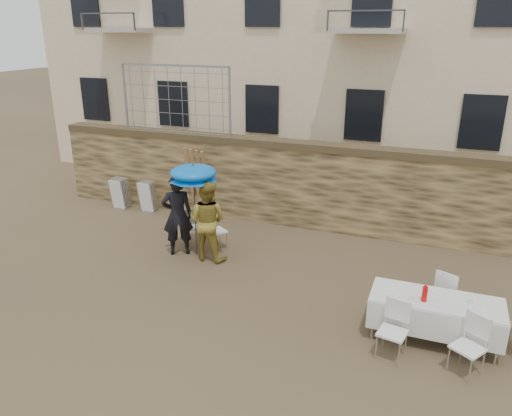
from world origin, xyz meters
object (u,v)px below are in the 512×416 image
(umbrella, at_px, (193,175))
(chair_stack_right, at_px, (150,195))
(table_chair_front_right, at_px, (468,347))
(soda_bottle, at_px, (425,294))
(banquet_table, at_px, (437,301))
(woman_dress, at_px, (207,221))
(couple_chair_left, at_px, (190,226))
(chair_stack_left, at_px, (123,191))
(man_suit, at_px, (177,215))
(table_chair_back, at_px, (449,294))
(table_chair_front_left, at_px, (392,331))
(couple_chair_right, at_px, (216,230))

(umbrella, xyz_separation_m, chair_stack_right, (-2.59, 2.16, -1.44))
(table_chair_front_right, bearing_deg, soda_bottle, 172.49)
(table_chair_front_right, distance_m, chair_stack_right, 9.47)
(banquet_table, height_order, chair_stack_right, chair_stack_right)
(woman_dress, xyz_separation_m, couple_chair_left, (-0.75, 0.55, -0.44))
(banquet_table, relative_size, chair_stack_left, 2.28)
(chair_stack_left, bearing_deg, couple_chair_left, -28.93)
(man_suit, xyz_separation_m, banquet_table, (5.65, -1.47, -0.21))
(soda_bottle, bearing_deg, umbrella, 161.17)
(woman_dress, height_order, table_chair_back, woman_dress)
(couple_chair_left, relative_size, table_chair_back, 1.00)
(man_suit, xyz_separation_m, chair_stack_right, (-2.19, 2.26, -0.49))
(woman_dress, distance_m, umbrella, 1.04)
(couple_chair_left, bearing_deg, table_chair_front_right, 129.23)
(table_chair_front_left, bearing_deg, soda_bottle, 67.74)
(umbrella, height_order, soda_bottle, umbrella)
(umbrella, relative_size, soda_bottle, 7.74)
(woman_dress, xyz_separation_m, table_chair_front_right, (5.40, -2.22, -0.44))
(woman_dress, distance_m, chair_stack_left, 4.48)
(man_suit, xyz_separation_m, chair_stack_left, (-3.09, 2.26, -0.49))
(man_suit, xyz_separation_m, table_chair_front_right, (6.15, -2.22, -0.47))
(table_chair_front_left, distance_m, table_chair_back, 1.74)
(umbrella, bearing_deg, table_chair_front_right, -21.99)
(couple_chair_left, height_order, soda_bottle, soda_bottle)
(man_suit, xyz_separation_m, couple_chair_right, (0.70, 0.55, -0.47))
(couple_chair_right, relative_size, banquet_table, 0.46)
(umbrella, distance_m, soda_bottle, 5.43)
(man_suit, height_order, couple_chair_right, man_suit)
(umbrella, xyz_separation_m, banquet_table, (5.25, -1.57, -1.17))
(table_chair_back, bearing_deg, chair_stack_left, 5.95)
(man_suit, distance_m, banquet_table, 5.84)
(table_chair_back, bearing_deg, table_chair_front_right, 125.05)
(man_suit, xyz_separation_m, umbrella, (0.40, 0.10, 0.95))
(chair_stack_left, distance_m, chair_stack_right, 0.90)
(table_chair_front_right, bearing_deg, woman_dress, -169.27)
(soda_bottle, xyz_separation_m, chair_stack_right, (-7.64, 3.88, -0.45))
(couple_chair_right, bearing_deg, soda_bottle, -168.69)
(man_suit, relative_size, couple_chair_left, 1.97)
(man_suit, distance_m, table_chair_front_right, 6.56)
(banquet_table, distance_m, table_chair_front_right, 0.94)
(man_suit, xyz_separation_m, couple_chair_left, (0.00, 0.55, -0.47))
(chair_stack_right, bearing_deg, couple_chair_right, -30.58)
(banquet_table, bearing_deg, couple_chair_left, 160.31)
(table_chair_front_left, bearing_deg, banquet_table, 62.77)
(man_suit, distance_m, couple_chair_right, 1.00)
(umbrella, relative_size, chair_stack_right, 2.19)
(couple_chair_right, distance_m, table_chair_front_right, 6.11)
(banquet_table, bearing_deg, chair_stack_left, 156.89)
(table_chair_front_left, distance_m, chair_stack_left, 9.29)
(table_chair_front_left, distance_m, table_chair_front_right, 1.10)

